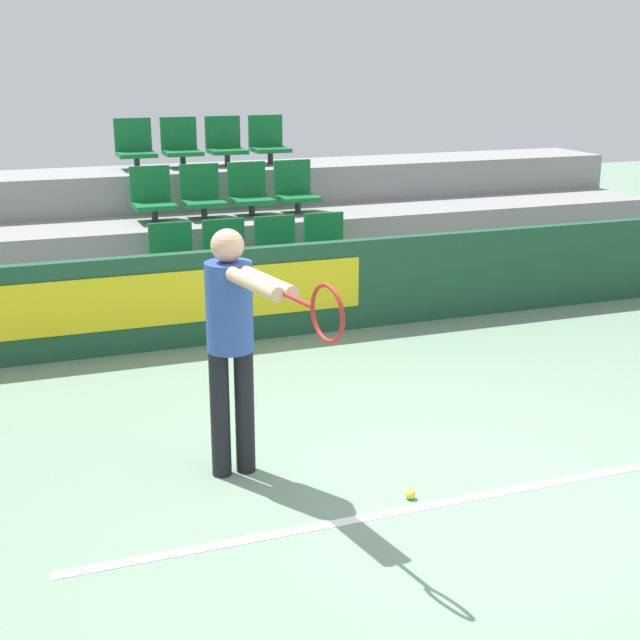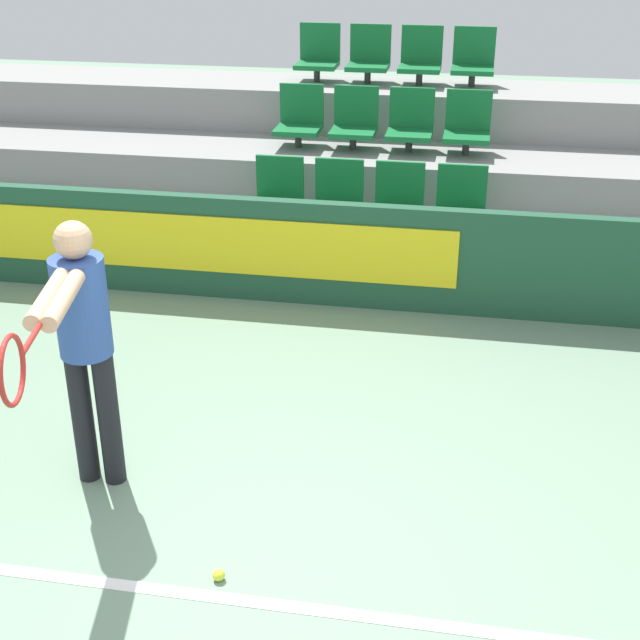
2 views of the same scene
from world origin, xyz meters
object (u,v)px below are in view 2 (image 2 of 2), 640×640
object	(u,v)px
stadium_chair_8	(318,56)
stadium_chair_10	(421,59)
stadium_chair_7	(467,126)
stadium_chair_0	(277,195)
stadium_chair_3	(460,205)
tennis_ball	(219,575)
stadium_chair_9	(369,58)
tennis_player	(81,334)
stadium_chair_5	(354,122)
stadium_chair_6	(410,124)
stadium_chair_11	(473,61)
stadium_chair_4	(300,120)
stadium_chair_2	(398,201)
stadium_chair_1	(337,198)

from	to	relation	value
stadium_chair_8	stadium_chair_10	size ratio (longest dim) A/B	1.00
stadium_chair_7	stadium_chair_0	bearing A→B (deg)	-147.48
stadium_chair_3	tennis_ball	xyz separation A→B (m)	(-1.06, -4.32, -0.69)
stadium_chair_9	tennis_player	distance (m)	5.89
stadium_chair_5	stadium_chair_6	bearing A→B (deg)	0.00
stadium_chair_8	stadium_chair_11	world-z (taller)	same
stadium_chair_10	stadium_chair_4	bearing A→B (deg)	-136.28
stadium_chair_6	stadium_chair_9	bearing A→B (deg)	117.60
tennis_player	tennis_ball	xyz separation A→B (m)	(0.94, -0.68, -1.00)
stadium_chair_4	stadium_chair_2	bearing A→B (deg)	-43.72
stadium_chair_7	stadium_chair_9	size ratio (longest dim) A/B	1.00
stadium_chair_8	stadium_chair_3	bearing A→B (deg)	-51.90
tennis_player	stadium_chair_7	bearing A→B (deg)	55.90
stadium_chair_9	tennis_ball	xyz separation A→B (m)	(0.06, -6.48, -1.60)
stadium_chair_5	stadium_chair_10	xyz separation A→B (m)	(0.56, 1.08, 0.46)
stadium_chair_2	stadium_chair_0	bearing A→B (deg)	180.00
stadium_chair_6	stadium_chair_4	bearing A→B (deg)	180.00
stadium_chair_0	stadium_chair_7	size ratio (longest dim) A/B	1.00
stadium_chair_5	stadium_chair_7	world-z (taller)	same
stadium_chair_5	stadium_chair_7	size ratio (longest dim) A/B	1.00
stadium_chair_6	stadium_chair_11	world-z (taller)	stadium_chair_11
stadium_chair_1	tennis_player	xyz separation A→B (m)	(-0.88, -3.64, 0.31)
stadium_chair_6	stadium_chair_10	world-z (taller)	stadium_chair_10
stadium_chair_3	stadium_chair_1	bearing A→B (deg)	180.00
stadium_chair_2	stadium_chair_3	world-z (taller)	same
stadium_chair_8	tennis_ball	distance (m)	6.70
stadium_chair_4	stadium_chair_6	xyz separation A→B (m)	(1.13, 0.00, 0.00)
stadium_chair_10	stadium_chair_5	bearing A→B (deg)	-117.60
stadium_chair_1	stadium_chair_3	size ratio (longest dim) A/B	1.00
stadium_chair_5	stadium_chair_8	xyz separation A→B (m)	(-0.56, 1.08, 0.46)
stadium_chair_6	stadium_chair_10	xyz separation A→B (m)	(0.00, 1.08, 0.46)
stadium_chair_8	tennis_ball	xyz separation A→B (m)	(0.63, -6.48, -1.60)
tennis_player	stadium_chair_6	bearing A→B (deg)	61.95
stadium_chair_1	stadium_chair_7	size ratio (longest dim) A/B	1.00
stadium_chair_1	stadium_chair_5	distance (m)	1.17
stadium_chair_9	tennis_ball	bearing A→B (deg)	-89.43
stadium_chair_3	tennis_player	world-z (taller)	tennis_player
stadium_chair_1	stadium_chair_3	xyz separation A→B (m)	(1.13, 0.00, 0.00)
stadium_chair_2	stadium_chair_11	distance (m)	2.41
stadium_chair_4	stadium_chair_6	bearing A→B (deg)	0.00
stadium_chair_7	tennis_ball	bearing A→B (deg)	-101.15
stadium_chair_0	stadium_chair_10	xyz separation A→B (m)	(1.13, 2.16, 0.92)
stadium_chair_1	stadium_chair_8	xyz separation A→B (m)	(-0.56, 2.16, 0.92)
stadium_chair_3	stadium_chair_5	xyz separation A→B (m)	(-1.13, 1.08, 0.46)
stadium_chair_9	stadium_chair_5	bearing A→B (deg)	-90.00
stadium_chair_2	stadium_chair_6	world-z (taller)	stadium_chair_6
stadium_chair_2	stadium_chair_8	size ratio (longest dim) A/B	1.00
stadium_chair_0	stadium_chair_8	bearing A→B (deg)	90.00
stadium_chair_1	tennis_ball	world-z (taller)	stadium_chair_1
stadium_chair_5	tennis_ball	distance (m)	5.52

